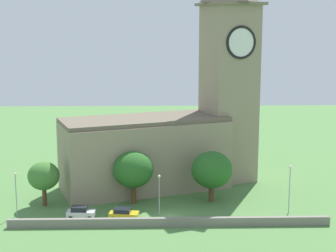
# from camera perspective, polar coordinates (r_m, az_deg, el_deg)

# --- Properties ---
(ground_plane) EXTENTS (200.00, 200.00, 0.00)m
(ground_plane) POSITION_cam_1_polar(r_m,az_deg,el_deg) (94.29, -0.16, -6.61)
(ground_plane) COLOR #517F42
(church) EXTENTS (36.62, 21.96, 36.67)m
(church) POSITION_cam_1_polar(r_m,az_deg,el_deg) (93.51, 1.07, 0.21)
(church) COLOR gray
(church) RESTS_ON ground
(quay_barrier) EXTENTS (45.77, 0.70, 1.27)m
(quay_barrier) POSITION_cam_1_polar(r_m,az_deg,el_deg) (76.36, 0.17, -10.29)
(quay_barrier) COLOR gray
(quay_barrier) RESTS_ON ground
(car_white) EXTENTS (4.17, 2.31, 1.92)m
(car_white) POSITION_cam_1_polar(r_m,az_deg,el_deg) (80.12, -9.38, -9.17)
(car_white) COLOR silver
(car_white) RESTS_ON ground
(car_yellow) EXTENTS (4.51, 2.80, 1.65)m
(car_yellow) POSITION_cam_1_polar(r_m,az_deg,el_deg) (79.28, -4.80, -9.38)
(car_yellow) COLOR gold
(car_yellow) RESTS_ON ground
(streetlamp_west_end) EXTENTS (0.44, 0.44, 6.71)m
(streetlamp_west_end) POSITION_cam_1_polar(r_m,az_deg,el_deg) (82.27, -16.06, -6.33)
(streetlamp_west_end) COLOR #9EA0A5
(streetlamp_west_end) RESTS_ON ground
(streetlamp_west_mid) EXTENTS (0.44, 0.44, 6.25)m
(streetlamp_west_mid) POSITION_cam_1_polar(r_m,az_deg,el_deg) (79.56, -0.96, -6.68)
(streetlamp_west_mid) COLOR #9EA0A5
(streetlamp_west_mid) RESTS_ON ground
(streetlamp_central) EXTENTS (0.44, 0.44, 7.43)m
(streetlamp_central) POSITION_cam_1_polar(r_m,az_deg,el_deg) (82.32, 12.96, -5.87)
(streetlamp_central) COLOR #9EA0A5
(streetlamp_central) RESTS_ON ground
(tree_riverside_west) EXTENTS (6.45, 6.45, 8.50)m
(tree_riverside_west) POSITION_cam_1_polar(r_m,az_deg,el_deg) (84.67, -3.77, -4.72)
(tree_riverside_west) COLOR brown
(tree_riverside_west) RESTS_ON ground
(tree_by_tower) EXTENTS (4.98, 4.98, 7.12)m
(tree_by_tower) POSITION_cam_1_polar(r_m,az_deg,el_deg) (85.83, -13.24, -5.26)
(tree_by_tower) COLOR brown
(tree_by_tower) RESTS_ON ground
(tree_churchyard) EXTENTS (6.61, 6.61, 8.29)m
(tree_churchyard) POSITION_cam_1_polar(r_m,az_deg,el_deg) (85.72, 4.74, -4.73)
(tree_churchyard) COLOR brown
(tree_churchyard) RESTS_ON ground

